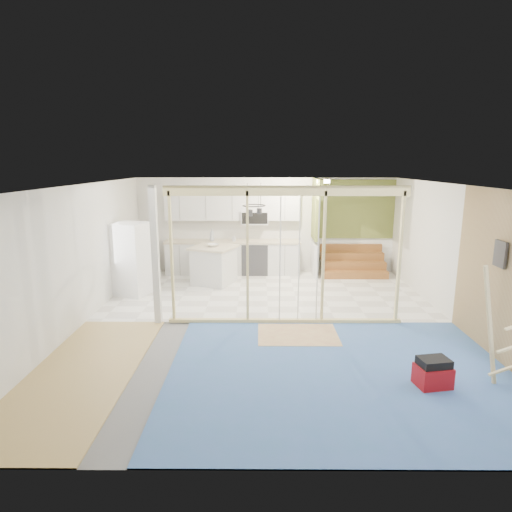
{
  "coord_description": "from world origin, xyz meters",
  "views": [
    {
      "loc": [
        -0.19,
        -7.68,
        2.98
      ],
      "look_at": [
        -0.25,
        0.6,
        1.18
      ],
      "focal_mm": 30.0,
      "sensor_mm": 36.0,
      "label": 1
    }
  ],
  "objects_px": {
    "fridge": "(132,259)",
    "toolbox": "(433,373)",
    "island": "(214,265)",
    "ladder": "(508,326)"
  },
  "relations": [
    {
      "from": "fridge",
      "to": "toolbox",
      "type": "height_order",
      "value": "fridge"
    },
    {
      "from": "island",
      "to": "fridge",
      "type": "bearing_deg",
      "value": -131.48
    },
    {
      "from": "island",
      "to": "toolbox",
      "type": "distance_m",
      "value": 6.15
    },
    {
      "from": "toolbox",
      "to": "fridge",
      "type": "bearing_deg",
      "value": 131.45
    },
    {
      "from": "toolbox",
      "to": "island",
      "type": "bearing_deg",
      "value": 114.37
    },
    {
      "from": "ladder",
      "to": "island",
      "type": "bearing_deg",
      "value": 118.09
    },
    {
      "from": "fridge",
      "to": "island",
      "type": "xyz_separation_m",
      "value": [
        1.77,
        0.9,
        -0.36
      ]
    },
    {
      "from": "island",
      "to": "ladder",
      "type": "bearing_deg",
      "value": -27.19
    },
    {
      "from": "island",
      "to": "ladder",
      "type": "relative_size",
      "value": 0.75
    },
    {
      "from": "fridge",
      "to": "toolbox",
      "type": "relative_size",
      "value": 3.4
    }
  ]
}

